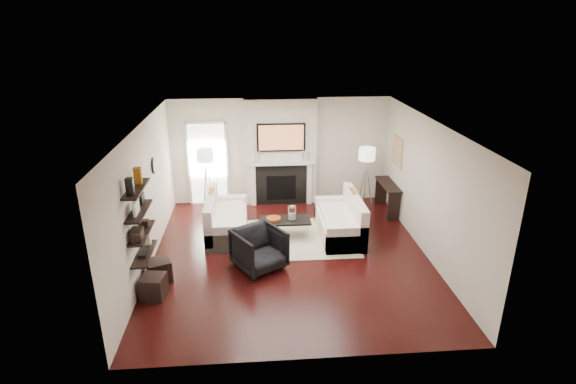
{
  "coord_description": "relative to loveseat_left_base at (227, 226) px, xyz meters",
  "views": [
    {
      "loc": [
        -0.7,
        -8.03,
        4.47
      ],
      "look_at": [
        0.0,
        0.6,
        1.15
      ],
      "focal_mm": 28.0,
      "sensor_mm": 36.0,
      "label": 1
    }
  ],
  "objects": [
    {
      "name": "lamp_left_shade",
      "position": [
        -0.54,
        1.36,
        1.24
      ],
      "size": [
        0.4,
        0.4,
        0.3
      ],
      "primitive_type": "cylinder",
      "color": "white",
      "rests_on": "lamp_left_post"
    },
    {
      "name": "lamp_left_leg_b",
      "position": [
        -0.59,
        1.45,
        0.39
      ],
      "size": [
        0.14,
        0.22,
        1.23
      ],
      "primitive_type": "cylinder",
      "rotation": [
        0.18,
        0.0,
        0.52
      ],
      "color": "silver",
      "rests_on": "floor"
    },
    {
      "name": "lamp_right_leg_a",
      "position": [
        3.47,
        1.16,
        0.39
      ],
      "size": [
        0.25,
        0.02,
        1.23
      ],
      "primitive_type": "cylinder",
      "rotation": [
        0.18,
        0.0,
        4.71
      ],
      "color": "silver",
      "rests_on": "floor"
    },
    {
      "name": "coffee_leg_nw",
      "position": [
        0.77,
        -0.45,
        -0.02
      ],
      "size": [
        0.02,
        0.02,
        0.38
      ],
      "primitive_type": "cylinder",
      "color": "silver",
      "rests_on": "floor"
    },
    {
      "name": "loveseat_left_arm_n",
      "position": [
        0.0,
        -0.81,
        0.09
      ],
      "size": [
        0.85,
        0.18,
        0.6
      ],
      "primitive_type": "cube",
      "color": "white",
      "rests_on": "floor"
    },
    {
      "name": "decor_books",
      "position": [
        -1.31,
        -2.17,
        0.53
      ],
      "size": [
        0.14,
        0.2,
        0.05
      ],
      "primitive_type": "cube",
      "color": "black",
      "rests_on": "shelf_bottom"
    },
    {
      "name": "decor_box_small",
      "position": [
        -1.31,
        -1.84,
        0.97
      ],
      "size": [
        0.15,
        0.12,
        0.12
      ],
      "primitive_type": "cube",
      "color": "black",
      "rests_on": "shelf_lower"
    },
    {
      "name": "candlestick_r_tall",
      "position": [
        1.86,
        1.63,
        1.09
      ],
      "size": [
        0.04,
        0.04,
        0.3
      ],
      "primitive_type": "cylinder",
      "color": "silver",
      "rests_on": "mantel_shelf"
    },
    {
      "name": "decor_magfile_b",
      "position": [
        -1.31,
        -1.87,
        1.85
      ],
      "size": [
        0.12,
        0.1,
        0.28
      ],
      "primitive_type": "cube",
      "color": "#A66114",
      "rests_on": "shelf_top"
    },
    {
      "name": "lamp_right_leg_b",
      "position": [
        3.31,
        1.26,
        0.39
      ],
      "size": [
        0.14,
        0.22,
        1.23
      ],
      "primitive_type": "cylinder",
      "rotation": [
        0.18,
        0.0,
        0.52
      ],
      "color": "silver",
      "rests_on": "floor"
    },
    {
      "name": "ottoman_far",
      "position": [
        -1.16,
        -2.34,
        -0.01
      ],
      "size": [
        0.46,
        0.46,
        0.4
      ],
      "primitive_type": "cube",
      "rotation": [
        0.0,
        0.0,
        -0.16
      ],
      "color": "black",
      "rests_on": "floor"
    },
    {
      "name": "armchair",
      "position": [
        0.68,
        -1.49,
        0.22
      ],
      "size": [
        1.13,
        1.12,
        0.87
      ],
      "primitive_type": "imported",
      "rotation": [
        0.0,
        0.0,
        0.56
      ],
      "color": "black",
      "rests_on": "floor"
    },
    {
      "name": "shelf_bottom",
      "position": [
        -1.31,
        -2.07,
        0.49
      ],
      "size": [
        0.25,
        1.0,
        0.03
      ],
      "primitive_type": "cube",
      "color": "black",
      "rests_on": "wall_left"
    },
    {
      "name": "loveseat_left_back",
      "position": [
        -0.33,
        0.0,
        0.32
      ],
      "size": [
        0.18,
        1.8,
        0.8
      ],
      "primitive_type": "cube",
      "color": "white",
      "rests_on": "floor"
    },
    {
      "name": "shelf_top",
      "position": [
        -1.31,
        -2.07,
        1.69
      ],
      "size": [
        0.25,
        1.0,
        0.04
      ],
      "primitive_type": "cube",
      "color": "black",
      "rests_on": "wall_left"
    },
    {
      "name": "door_trim_top",
      "position": [
        -0.54,
        1.89,
        1.92
      ],
      "size": [
        1.02,
        0.06,
        0.06
      ],
      "primitive_type": "cube",
      "color": "white",
      "rests_on": "wall_back"
    },
    {
      "name": "pillow_left_orange",
      "position": [
        -0.33,
        0.3,
        0.52
      ],
      "size": [
        0.1,
        0.42,
        0.42
      ],
      "primitive_type": "cube",
      "color": "#A66114",
      "rests_on": "loveseat_left_cushion"
    },
    {
      "name": "rug",
      "position": [
        1.49,
        -0.31,
        -0.2
      ],
      "size": [
        2.6,
        2.0,
        0.01
      ],
      "primitive_type": "cube",
      "color": "beige",
      "rests_on": "floor"
    },
    {
      "name": "lamp_right_leg_c",
      "position": [
        3.31,
        1.07,
        0.39
      ],
      "size": [
        0.14,
        0.22,
        1.23
      ],
      "primitive_type": "cylinder",
      "rotation": [
        0.18,
        0.0,
        2.62
      ],
      "color": "silver",
      "rests_on": "floor"
    },
    {
      "name": "mantel_pilaster_r",
      "position": [
        2.03,
        1.64,
        0.34
      ],
      "size": [
        0.12,
        0.08,
        1.1
      ],
      "primitive_type": "cube",
      "color": "white",
      "rests_on": "floor"
    },
    {
      "name": "lamp_right_post",
      "position": [
        3.36,
        1.16,
        0.39
      ],
      "size": [
        0.02,
        0.02,
        1.2
      ],
      "primitive_type": "cylinder",
      "color": "silver",
      "rests_on": "floor"
    },
    {
      "name": "lamp_right_shade",
      "position": [
        3.36,
        1.16,
        1.24
      ],
      "size": [
        0.4,
        0.4,
        0.3
      ],
      "primitive_type": "cylinder",
      "color": "white",
      "rests_on": "lamp_right_post"
    },
    {
      "name": "loveseat_right_base",
      "position": [
        2.46,
        -0.25,
        0.0
      ],
      "size": [
        0.85,
        1.8,
        0.42
      ],
      "primitive_type": "cube",
      "color": "white",
      "rests_on": "floor"
    },
    {
      "name": "decor_magfile_a",
      "position": [
        -1.31,
        -2.39,
        1.85
      ],
      "size": [
        0.12,
        0.1,
        0.28
      ],
      "primitive_type": "cube",
      "color": "black",
      "rests_on": "shelf_top"
    },
    {
      "name": "fireplace_surround",
      "position": [
        1.31,
        1.67,
        0.31
      ],
      "size": [
        1.3,
        0.02,
        1.04
      ],
      "primitive_type": "cube",
      "color": "black",
      "rests_on": "floor"
    },
    {
      "name": "shelf_upper",
      "position": [
        -1.31,
        -2.07,
        1.29
      ],
      "size": [
        0.25,
        1.0,
        0.04
      ],
      "primitive_type": "cube",
      "color": "black",
      "rests_on": "wall_left"
    },
    {
      "name": "room_envelope",
      "position": [
        1.31,
        -1.07,
        1.14
      ],
      "size": [
        6.0,
        6.0,
        6.0
      ],
      "color": "black",
      "rests_on": "ground"
    },
    {
      "name": "coffee_table",
      "position": [
        1.27,
        -0.23,
        0.19
      ],
      "size": [
        1.1,
        0.55,
        0.04
      ],
      "primitive_type": "cube",
      "color": "black",
      "rests_on": "floor"
    },
    {
      "name": "coffee_leg_se",
      "position": [
        1.77,
        -0.01,
        -0.02
      ],
      "size": [
        0.02,
        0.02,
        0.38
      ],
      "primitive_type": "cylinder",
      "color": "silver",
      "rests_on": "floor"
    },
    {
      "name": "loveseat_right_back",
      "position": [
        2.8,
        -0.25,
        0.32
      ],
      "size": [
        0.18,
        1.8,
        0.8
      ],
      "primitive_type": "cube",
      "color": "white",
      "rests_on": "floor"
    },
    {
      "name": "console_leg_n",
      "position": [
        3.88,
        0.4,
        0.14
      ],
      "size": [
        0.3,
        0.04,
        0.71
      ],
      "primitive_type": "cube",
      "color": "black",
      "rests_on": "floor"
    },
    {
      "name": "pillow_right_orange",
      "position": [
        2.8,
        0.05,
        0.52
      ],
      "size": [
        0.1,
        0.42,
        0.42
      ],
      "primitive_type": "cube",
      "color": "#A66114",
      "rests_on": "loveseat_right_cushion"
    },
    {
      "name": "decor_box_tall",
      "position": [
        -1.31,
        -1.74,
        0.6
      ],
      "size": [
        0.1,
        0.1,
        0.18
      ],
      "primitive_type": "cube",
      "color": "white",
      "rests_on": "shelf_bottom"
    },
    {
      "name": "coffee_leg_sw",
      "position": [
        0.77,
        -0.01,
        -0.02
      ],
      "size": [
        0.02,
        0.02,
        0.38
      ],
      "primitive_type": "cylinder",
      "color": "silver",
      "rests_on": "floor"
    },
    {
      "name": "clock_face",
      "position": [
        -1.39,
        -0.17,
        1.49
      ],
      "size": [
        0.01,
        0.29,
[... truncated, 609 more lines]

